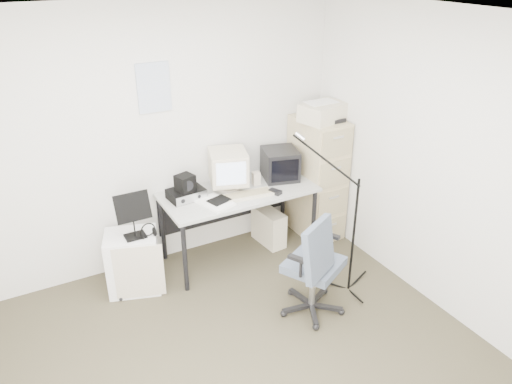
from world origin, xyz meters
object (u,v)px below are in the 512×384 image
filing_cabinet (317,178)px  office_chair (314,263)px  side_cart (133,262)px  desk (239,223)px

filing_cabinet → office_chair: 1.39m
filing_cabinet → side_cart: (-2.06, -0.07, -0.37)m
office_chair → side_cart: 1.65m
office_chair → filing_cabinet: bearing=26.4°
desk → office_chair: 1.11m
filing_cabinet → side_cart: bearing=-178.2°
office_chair → side_cart: size_ratio=1.72×
desk → filing_cabinet: bearing=1.8°
filing_cabinet → office_chair: bearing=-125.6°
filing_cabinet → side_cart: 2.09m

